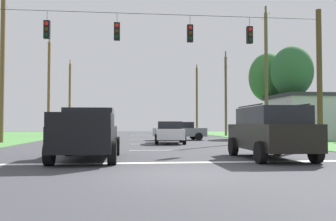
% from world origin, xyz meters
% --- Properties ---
extents(ground_plane, '(120.00, 120.00, 0.00)m').
position_xyz_m(ground_plane, '(0.00, 0.00, 0.00)').
color(ground_plane, '#3D3D42').
extents(stop_bar_stripe, '(16.12, 0.45, 0.01)m').
position_xyz_m(stop_bar_stripe, '(0.00, 2.88, 0.00)').
color(stop_bar_stripe, white).
rests_on(stop_bar_stripe, ground).
extents(lane_dash_0, '(2.50, 0.15, 0.01)m').
position_xyz_m(lane_dash_0, '(0.00, 8.88, 0.00)').
color(lane_dash_0, white).
rests_on(lane_dash_0, ground).
extents(lane_dash_1, '(2.50, 0.15, 0.01)m').
position_xyz_m(lane_dash_1, '(0.00, 14.89, 0.00)').
color(lane_dash_1, white).
rests_on(lane_dash_1, ground).
extents(lane_dash_2, '(2.50, 0.15, 0.01)m').
position_xyz_m(lane_dash_2, '(0.00, 22.38, 0.00)').
color(lane_dash_2, white).
rests_on(lane_dash_2, ground).
extents(lane_dash_3, '(2.50, 0.15, 0.01)m').
position_xyz_m(lane_dash_3, '(0.00, 32.54, 0.00)').
color(lane_dash_3, white).
rests_on(lane_dash_3, ground).
extents(lane_dash_4, '(2.50, 0.15, 0.01)m').
position_xyz_m(lane_dash_4, '(0.00, 40.08, 0.00)').
color(lane_dash_4, white).
rests_on(lane_dash_4, ground).
extents(overhead_signal_span, '(19.21, 0.31, 7.88)m').
position_xyz_m(overhead_signal_span, '(-0.01, 9.80, 4.38)').
color(overhead_signal_span, '#4D3D22').
rests_on(overhead_signal_span, ground).
extents(pickup_truck, '(2.28, 5.40, 1.95)m').
position_xyz_m(pickup_truck, '(-2.81, 4.34, 0.97)').
color(pickup_truck, black).
rests_on(pickup_truck, ground).
extents(suv_black, '(2.21, 4.80, 2.05)m').
position_xyz_m(suv_black, '(4.12, 3.80, 1.06)').
color(suv_black, black).
rests_on(suv_black, ground).
extents(distant_car_crossing_white, '(2.24, 4.40, 1.52)m').
position_xyz_m(distant_car_crossing_white, '(1.50, 15.30, 0.79)').
color(distant_car_crossing_white, silver).
rests_on(distant_car_crossing_white, ground).
extents(distant_car_oncoming, '(4.43, 2.28, 1.52)m').
position_xyz_m(distant_car_oncoming, '(2.91, 20.47, 0.79)').
color(distant_car_oncoming, slate).
rests_on(distant_car_oncoming, ground).
extents(utility_pole_mid_right, '(0.26, 1.59, 10.73)m').
position_xyz_m(utility_pole_mid_right, '(9.48, 17.86, 5.28)').
color(utility_pole_mid_right, brown).
rests_on(utility_pole_mid_right, ground).
extents(utility_pole_far_right, '(0.27, 1.79, 9.78)m').
position_xyz_m(utility_pole_far_right, '(9.77, 31.09, 4.87)').
color(utility_pole_far_right, brown).
rests_on(utility_pole_far_right, ground).
extents(utility_pole_near_left, '(0.32, 1.58, 10.85)m').
position_xyz_m(utility_pole_near_left, '(9.32, 46.81, 5.29)').
color(utility_pole_near_left, brown).
rests_on(utility_pole_near_left, ground).
extents(utility_pole_far_left, '(0.33, 1.73, 11.04)m').
position_xyz_m(utility_pole_far_left, '(-10.38, 17.35, 5.33)').
color(utility_pole_far_left, brown).
rests_on(utility_pole_far_left, ground).
extents(utility_pole_distant_right, '(0.31, 1.62, 11.24)m').
position_xyz_m(utility_pole_distant_right, '(-10.38, 32.33, 5.48)').
color(utility_pole_distant_right, brown).
rests_on(utility_pole_distant_right, ground).
extents(utility_pole_distant_left, '(0.33, 1.75, 11.24)m').
position_xyz_m(utility_pole_distant_left, '(-10.42, 46.85, 5.43)').
color(utility_pole_distant_left, brown).
rests_on(utility_pole_distant_left, ground).
extents(tree_roadside_right, '(3.85, 3.85, 8.58)m').
position_xyz_m(tree_roadside_right, '(13.71, 22.37, 6.20)').
color(tree_roadside_right, brown).
rests_on(tree_roadside_right, ground).
extents(tree_roadside_left, '(3.86, 3.86, 8.56)m').
position_xyz_m(tree_roadside_left, '(12.69, 25.68, 6.05)').
color(tree_roadside_left, brown).
rests_on(tree_roadside_left, ground).
extents(roadside_store, '(11.17, 7.37, 4.85)m').
position_xyz_m(roadside_store, '(17.37, 21.77, 2.01)').
color(roadside_store, '#B2B2B7').
rests_on(roadside_store, ground).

